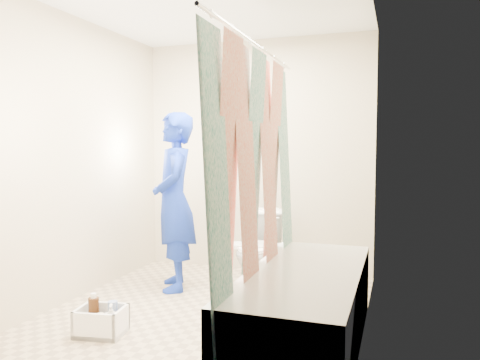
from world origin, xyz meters
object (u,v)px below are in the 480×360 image
(plumber, at_px, (174,201))
(toilet, at_px, (258,250))
(cleaning_caddy, at_px, (102,322))
(bathtub, at_px, (305,306))

(plumber, bearing_deg, toilet, 80.01)
(toilet, xyz_separation_m, plumber, (-0.72, -0.25, 0.45))
(toilet, bearing_deg, plumber, -167.84)
(toilet, xyz_separation_m, cleaning_caddy, (-0.71, -1.38, -0.26))
(plumber, relative_size, cleaning_caddy, 4.56)
(bathtub, bearing_deg, toilet, 120.15)
(bathtub, bearing_deg, cleaning_caddy, -168.75)
(toilet, distance_m, plumber, 0.89)
(bathtub, height_order, plumber, plumber)
(toilet, relative_size, plumber, 0.44)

